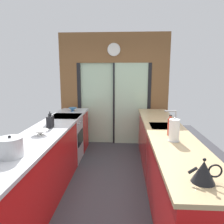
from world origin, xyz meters
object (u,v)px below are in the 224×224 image
(mixing_bowl_near, at_px, (40,132))
(stock_pot, at_px, (10,147))
(soap_bottle, at_px, (170,127))
(paper_towel_roll, at_px, (174,130))
(mixing_bowl_far, at_px, (73,109))
(knife_block, at_px, (50,122))
(kettle, at_px, (204,172))
(oven_range, at_px, (66,138))

(mixing_bowl_near, height_order, stock_pot, stock_pot)
(soap_bottle, height_order, paper_towel_roll, paper_towel_roll)
(mixing_bowl_far, bearing_deg, paper_towel_roll, -48.84)
(knife_block, distance_m, kettle, 2.40)
(knife_block, xyz_separation_m, paper_towel_roll, (1.78, -0.57, 0.04))
(mixing_bowl_far, xyz_separation_m, knife_block, (0.00, -1.47, 0.05))
(mixing_bowl_far, height_order, kettle, kettle)
(kettle, distance_m, soap_bottle, 1.29)
(oven_range, height_order, knife_block, knife_block)
(mixing_bowl_near, distance_m, knife_block, 0.41)
(knife_block, distance_m, soap_bottle, 1.81)
(knife_block, distance_m, paper_towel_roll, 1.87)
(knife_block, xyz_separation_m, stock_pot, (-0.00, -1.19, 0.01))
(knife_block, bearing_deg, paper_towel_roll, -17.72)
(stock_pot, xyz_separation_m, paper_towel_roll, (1.78, 0.62, 0.04))
(mixing_bowl_near, relative_size, paper_towel_roll, 0.71)
(stock_pot, relative_size, soap_bottle, 0.91)
(stock_pot, distance_m, kettle, 1.83)
(paper_towel_roll, bearing_deg, stock_pot, -160.66)
(knife_block, height_order, soap_bottle, soap_bottle)
(kettle, distance_m, paper_towel_roll, 1.04)
(knife_block, xyz_separation_m, soap_bottle, (1.78, -0.32, 0.03))
(mixing_bowl_near, distance_m, soap_bottle, 1.78)
(mixing_bowl_far, bearing_deg, stock_pot, -90.00)
(oven_range, xyz_separation_m, knife_block, (0.02, -0.93, 0.56))
(mixing_bowl_far, bearing_deg, soap_bottle, -45.16)
(mixing_bowl_near, distance_m, mixing_bowl_far, 1.88)
(oven_range, distance_m, stock_pot, 2.20)
(mixing_bowl_near, xyz_separation_m, paper_towel_roll, (1.78, -0.16, 0.10))
(oven_range, relative_size, paper_towel_roll, 2.99)
(knife_block, distance_m, stock_pot, 1.19)
(kettle, xyz_separation_m, paper_towel_roll, (-0.00, 1.04, 0.05))
(mixing_bowl_far, height_order, knife_block, knife_block)
(oven_range, bearing_deg, soap_bottle, -34.90)
(mixing_bowl_near, bearing_deg, kettle, -34.05)
(stock_pot, xyz_separation_m, kettle, (1.78, -0.42, -0.01))
(mixing_bowl_far, height_order, soap_bottle, soap_bottle)
(oven_range, bearing_deg, paper_towel_roll, -39.84)
(mixing_bowl_far, relative_size, kettle, 0.72)
(knife_block, relative_size, stock_pot, 0.99)
(mixing_bowl_near, xyz_separation_m, stock_pot, (0.00, -0.79, 0.06))
(stock_pot, distance_m, paper_towel_roll, 1.89)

